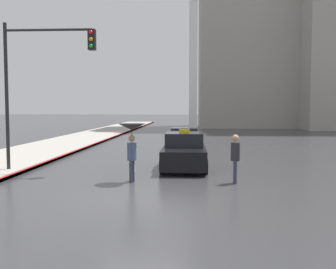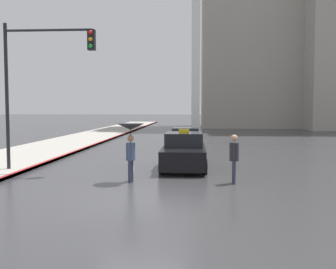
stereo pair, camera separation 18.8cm
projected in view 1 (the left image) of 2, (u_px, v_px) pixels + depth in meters
name	position (u px, v px, depth m)	size (l,w,h in m)	color
ground_plane	(143.00, 200.00, 11.10)	(300.00, 300.00, 0.00)	#38383A
taxi	(184.00, 152.00, 16.87)	(1.91, 4.39, 1.70)	black
sedan_red	(184.00, 140.00, 23.88)	(1.91, 4.05, 1.40)	#B7B2AD
pedestrian_with_umbrella	(132.00, 137.00, 13.65)	(0.97, 0.97, 2.06)	#2D3347
pedestrian_man	(235.00, 155.00, 13.48)	(0.36, 0.47, 1.69)	#2D3347
traffic_light	(41.00, 69.00, 15.56)	(3.70, 0.38, 5.97)	black
monument_cross	(193.00, 21.00, 43.20)	(9.44, 0.90, 21.46)	white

